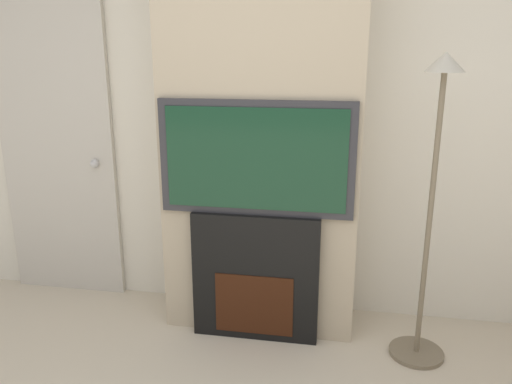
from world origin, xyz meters
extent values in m
cube|color=silver|center=(0.00, 2.03, 1.35)|extent=(6.00, 0.06, 2.70)
cube|color=tan|center=(0.00, 1.79, 1.35)|extent=(1.19, 0.41, 2.70)
cube|color=black|center=(0.00, 1.59, 0.40)|extent=(0.77, 0.14, 0.80)
cube|color=#33160A|center=(0.00, 1.51, 0.24)|extent=(0.48, 0.01, 0.38)
cube|color=#2D2D33|center=(0.00, 1.59, 1.14)|extent=(1.13, 0.06, 0.67)
cube|color=#143823|center=(0.00, 1.55, 1.14)|extent=(1.04, 0.01, 0.59)
cylinder|color=#726651|center=(0.97, 1.53, 0.01)|extent=(0.31, 0.31, 0.03)
cylinder|color=#726651|center=(0.97, 1.53, 0.83)|extent=(0.03, 0.03, 1.60)
cone|color=#B7B2A3|center=(0.97, 1.53, 1.68)|extent=(0.20, 0.20, 0.10)
cube|color=#BCB7AD|center=(-1.49, 1.98, 1.02)|extent=(0.84, 0.04, 2.04)
sphere|color=silver|center=(-1.19, 1.94, 0.98)|extent=(0.06, 0.06, 0.06)
camera|label=1|loc=(0.49, -1.17, 1.74)|focal=35.00mm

